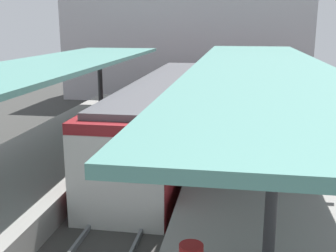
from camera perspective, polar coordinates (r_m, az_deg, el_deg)
The scene contains 13 objects.
ground_plane at distance 14.07m, azimuth -3.98°, elevation -9.69°, with size 80.00×80.00×0.00m, color #383835.
platform_left at distance 15.18m, azimuth -18.21°, elevation -6.57°, with size 4.40×28.00×1.00m, color gray.
platform_right at distance 13.56m, azimuth 12.00°, elevation -8.62°, with size 4.40×28.00×1.00m, color gray.
track_ballast at distance 14.03m, azimuth -3.98°, elevation -9.32°, with size 3.20×28.00×0.20m, color #423F3D.
rail_near_side at distance 14.14m, azimuth -6.87°, elevation -8.45°, with size 0.08×28.00×0.14m, color slate.
rail_far_side at distance 13.83m, azimuth -1.05°, elevation -8.88°, with size 0.08×28.00×0.14m, color slate.
commuter_train at distance 18.37m, azimuth -0.36°, elevation 1.63°, with size 2.78×15.81×3.10m.
canopy_left at distance 15.61m, azimuth -16.84°, elevation 7.63°, with size 4.18×21.00×3.20m.
canopy_right at distance 14.03m, azimuth 12.54°, elevation 7.91°, with size 4.18×21.00×3.36m.
platform_bench at distance 14.75m, azimuth 7.52°, elevation -2.61°, with size 1.40×0.41×0.86m.
platform_sign at distance 12.37m, azimuth 20.43°, elevation -1.02°, with size 0.90×0.08×2.21m.
passenger_near_bench at distance 12.27m, azimuth 5.82°, elevation -3.87°, with size 0.36×0.36×1.72m.
station_building_backdrop at distance 32.78m, azimuth 2.58°, elevation 13.62°, with size 18.00×6.00×11.00m, color #B7B2B7.
Camera 1 is at (3.06, -12.54, 5.61)m, focal length 44.59 mm.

